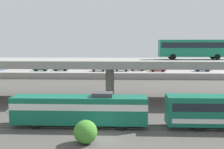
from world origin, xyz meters
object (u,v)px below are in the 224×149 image
(parked_car_3, at_px, (99,69))
(parked_car_4, at_px, (122,69))
(parked_car_1, at_px, (137,68))
(parked_car_2, at_px, (61,68))
(transit_bus_on_overpass, at_px, (194,48))
(parked_car_0, at_px, (202,69))
(train_locomotive, at_px, (73,109))
(parked_car_5, at_px, (158,69))
(parked_car_7, at_px, (41,68))
(parked_car_6, at_px, (148,68))

(parked_car_3, distance_m, parked_car_4, 6.87)
(parked_car_1, bearing_deg, parked_car_2, -176.97)
(transit_bus_on_overpass, height_order, parked_car_0, transit_bus_on_overpass)
(train_locomotive, bearing_deg, parked_car_5, -108.09)
(parked_car_2, bearing_deg, transit_bus_on_overpass, 132.69)
(parked_car_4, bearing_deg, parked_car_0, -178.63)
(train_locomotive, relative_size, parked_car_4, 3.91)
(parked_car_0, xyz_separation_m, parked_car_1, (-19.20, 1.01, -0.00))
(parked_car_0, xyz_separation_m, parked_car_5, (-13.29, -1.49, 0.00))
(parked_car_1, xyz_separation_m, parked_car_3, (-11.48, -2.38, 0.00))
(parked_car_5, xyz_separation_m, parked_car_7, (-34.96, 0.68, -0.00))
(parked_car_0, distance_m, parked_car_2, 42.23)
(parked_car_6, bearing_deg, parked_car_5, 115.45)
(parked_car_3, bearing_deg, parked_car_4, 6.68)
(parked_car_5, height_order, parked_car_7, same)
(parked_car_2, height_order, parked_car_6, same)
(parked_car_0, height_order, parked_car_4, same)
(parked_car_3, relative_size, parked_car_4, 0.99)
(train_locomotive, distance_m, parked_car_6, 55.78)
(parked_car_7, bearing_deg, parked_car_6, 7.79)
(parked_car_2, height_order, parked_car_7, same)
(transit_bus_on_overpass, bearing_deg, parked_car_0, -108.16)
(parked_car_6, xyz_separation_m, parked_car_7, (-32.52, -4.45, 0.00))
(train_locomotive, relative_size, parked_car_0, 3.69)
(transit_bus_on_overpass, bearing_deg, parked_car_5, -86.20)
(parked_car_5, distance_m, parked_car_6, 5.68)
(parked_car_5, bearing_deg, train_locomotive, -108.09)
(parked_car_1, xyz_separation_m, parked_car_6, (3.47, 2.63, -0.00))
(parked_car_0, relative_size, parked_car_6, 1.10)
(parked_car_2, height_order, parked_car_5, same)
(parked_car_4, distance_m, parked_car_6, 9.16)
(parked_car_2, bearing_deg, train_locomotive, 104.44)
(parked_car_1, distance_m, parked_car_5, 6.42)
(train_locomotive, height_order, parked_car_3, train_locomotive)
(train_locomotive, height_order, parked_car_1, train_locomotive)
(parked_car_7, bearing_deg, parked_car_4, 0.55)
(train_locomotive, xyz_separation_m, parked_car_5, (16.00, 48.97, 0.36))
(parked_car_0, bearing_deg, parked_car_2, -179.72)
(parked_car_2, xyz_separation_m, parked_car_4, (18.37, -0.37, -0.00))
(train_locomotive, relative_size, parked_car_2, 3.75)
(parked_car_2, distance_m, parked_car_7, 6.05)
(parked_car_5, bearing_deg, parked_car_7, 178.89)
(parked_car_0, relative_size, parked_car_4, 1.06)
(parked_car_1, height_order, parked_car_7, same)
(parked_car_3, bearing_deg, transit_bus_on_overpass, -59.01)
(parked_car_2, bearing_deg, parked_car_7, 5.69)
(parked_car_0, bearing_deg, parked_car_7, -179.04)
(parked_car_0, distance_m, parked_car_5, 13.37)
(train_locomotive, xyz_separation_m, parked_car_7, (-18.96, 49.65, 0.36))
(train_locomotive, distance_m, parked_car_2, 51.89)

